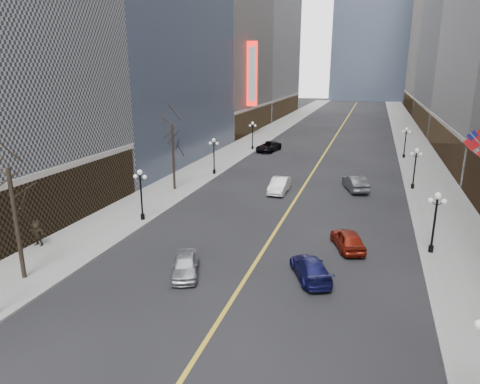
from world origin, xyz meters
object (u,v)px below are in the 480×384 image
Objects in this scene: car_nb_mid at (279,185)px; car_nb_far at (268,147)px; streetlamp_east_2 at (415,164)px; streetlamp_west_1 at (141,190)px; car_sb_mid at (348,239)px; streetlamp_east_3 at (406,139)px; streetlamp_east_1 at (435,216)px; car_sb_far at (355,183)px; streetlamp_west_3 at (253,133)px; car_sb_near at (311,268)px; car_nb_near at (185,265)px; streetlamp_west_2 at (214,152)px.

car_nb_far is (-6.83, 23.13, -0.01)m from car_nb_mid.
streetlamp_east_2 is at bearing 21.44° from car_nb_mid.
streetlamp_west_1 is 1.03× the size of car_sb_mid.
car_nb_far is at bearing -179.08° from streetlamp_east_3.
streetlamp_west_1 is 17.88m from car_sb_mid.
streetlamp_east_1 is 17.10m from car_sb_far.
car_sb_far is at bearing 42.17° from streetlamp_west_1.
car_nb_mid is (9.63, -23.46, -2.10)m from streetlamp_west_3.
streetlamp_west_3 is at bearing -93.62° from car_sb_near.
car_nb_mid is 24.11m from car_nb_far.
car_nb_far is (-20.80, 35.67, -2.10)m from streetlamp_east_1.
car_nb_mid is at bearing 4.54° from car_sb_far.
streetlamp_east_3 is 1.09× the size of car_nb_near.
streetlamp_east_3 is 23.60m from streetlamp_west_3.
streetlamp_east_1 is 0.89× the size of car_sb_far.
car_nb_mid is at bearing -96.07° from car_sb_near.
streetlamp_east_3 reaches higher than car_nb_mid.
car_nb_near is at bearing -46.65° from streetlamp_west_1.
streetlamp_east_2 reaches higher than car_nb_far.
car_nb_far is at bearing -71.70° from car_sb_far.
car_sb_far is (17.48, 15.83, -2.06)m from streetlamp_west_1.
streetlamp_west_2 is at bearing -90.00° from streetlamp_west_3.
car_sb_mid is 16.66m from car_sb_far.
car_sb_far is at bearing 111.12° from streetlamp_east_1.
streetlamp_west_1 is 23.68m from car_sb_far.
streetlamp_west_3 is (-23.60, 36.00, 0.00)m from streetlamp_east_1.
streetlamp_east_1 is 0.79× the size of car_nb_far.
streetlamp_east_3 is at bearing 0.00° from streetlamp_west_3.
streetlamp_east_2 is 6.81m from car_sb_far.
car_nb_near is 8.13m from car_sb_near.
streetlamp_west_3 is 25.45m from car_nb_mid.
car_sb_mid is 0.86× the size of car_sb_far.
streetlamp_east_1 is 1.03× the size of car_sb_mid.
streetlamp_east_3 and streetlamp_west_3 have the same top height.
car_sb_mid is (1.97, 5.54, 0.07)m from car_sb_near.
streetlamp_east_3 and streetlamp_west_2 have the same top height.
car_nb_far is (-20.80, 17.67, -2.10)m from streetlamp_east_2.
car_sb_near is 5.88m from car_sb_mid.
car_nb_mid is at bearing 52.47° from streetlamp_west_1.
streetlamp_west_2 is 18.01m from car_nb_far.
car_sb_near is at bearing -69.60° from streetlamp_west_3.
streetlamp_west_2 is 0.89× the size of car_sb_far.
car_sb_mid is (17.73, -36.83, -2.15)m from streetlamp_west_3.
streetlamp_east_3 reaches higher than car_nb_near.
car_sb_near is (12.96, -42.04, -0.12)m from car_nb_far.
car_nb_near is at bearing -152.07° from streetlamp_east_1.
streetlamp_east_2 and streetlamp_west_3 have the same top height.
car_nb_near is at bearing -73.36° from streetlamp_west_2.
streetlamp_east_2 is 19.84m from car_sb_mid.
car_nb_mid reaches higher than car_nb_far.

